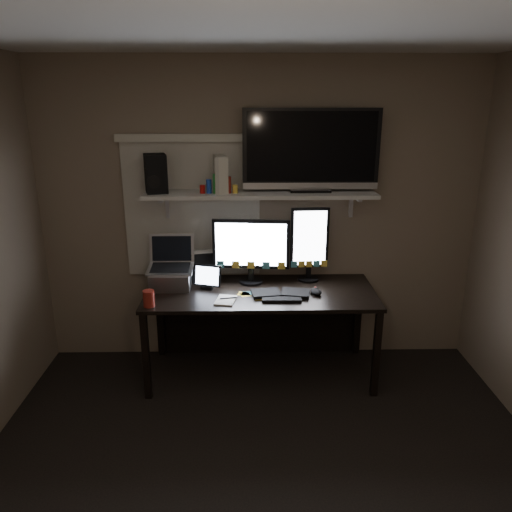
{
  "coord_description": "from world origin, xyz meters",
  "views": [
    {
      "loc": [
        -0.1,
        -2.22,
        2.2
      ],
      "look_at": [
        -0.04,
        1.25,
        1.08
      ],
      "focal_mm": 35.0,
      "sensor_mm": 36.0,
      "label": 1
    }
  ],
  "objects_px": {
    "monitor_landscape": "(251,251)",
    "mouse": "(316,292)",
    "keyboard": "(281,293)",
    "tablet": "(207,277)",
    "speaker": "(156,173)",
    "tv": "(311,150)",
    "monitor_portrait": "(309,244)",
    "cup": "(149,298)",
    "desk": "(260,305)",
    "laptop": "(170,264)",
    "game_console": "(221,174)"
  },
  "relations": [
    {
      "from": "mouse",
      "to": "speaker",
      "type": "xyz_separation_m",
      "value": [
        -1.23,
        0.27,
        0.87
      ]
    },
    {
      "from": "laptop",
      "to": "speaker",
      "type": "bearing_deg",
      "value": 129.76
    },
    {
      "from": "monitor_landscape",
      "to": "monitor_portrait",
      "type": "height_order",
      "value": "monitor_portrait"
    },
    {
      "from": "cup",
      "to": "speaker",
      "type": "relative_size",
      "value": 0.42
    },
    {
      "from": "mouse",
      "to": "tablet",
      "type": "height_order",
      "value": "tablet"
    },
    {
      "from": "tablet",
      "to": "game_console",
      "type": "bearing_deg",
      "value": 64.89
    },
    {
      "from": "monitor_portrait",
      "to": "tv",
      "type": "xyz_separation_m",
      "value": [
        -0.01,
        -0.01,
        0.75
      ]
    },
    {
      "from": "tv",
      "to": "game_console",
      "type": "distance_m",
      "value": 0.72
    },
    {
      "from": "tablet",
      "to": "mouse",
      "type": "bearing_deg",
      "value": 7.04
    },
    {
      "from": "desk",
      "to": "keyboard",
      "type": "xyz_separation_m",
      "value": [
        0.15,
        -0.21,
        0.19
      ]
    },
    {
      "from": "desk",
      "to": "laptop",
      "type": "bearing_deg",
      "value": -177.13
    },
    {
      "from": "keyboard",
      "to": "tablet",
      "type": "height_order",
      "value": "tablet"
    },
    {
      "from": "monitor_landscape",
      "to": "game_console",
      "type": "bearing_deg",
      "value": -175.89
    },
    {
      "from": "desk",
      "to": "tablet",
      "type": "distance_m",
      "value": 0.51
    },
    {
      "from": "desk",
      "to": "tablet",
      "type": "height_order",
      "value": "tablet"
    },
    {
      "from": "tablet",
      "to": "speaker",
      "type": "relative_size",
      "value": 0.78
    },
    {
      "from": "monitor_portrait",
      "to": "speaker",
      "type": "height_order",
      "value": "speaker"
    },
    {
      "from": "tv",
      "to": "speaker",
      "type": "relative_size",
      "value": 3.59
    },
    {
      "from": "laptop",
      "to": "mouse",
      "type": "bearing_deg",
      "value": -8.15
    },
    {
      "from": "mouse",
      "to": "tv",
      "type": "relative_size",
      "value": 0.11
    },
    {
      "from": "monitor_portrait",
      "to": "cup",
      "type": "relative_size",
      "value": 5.13
    },
    {
      "from": "desk",
      "to": "laptop",
      "type": "relative_size",
      "value": 4.47
    },
    {
      "from": "desk",
      "to": "game_console",
      "type": "height_order",
      "value": "game_console"
    },
    {
      "from": "mouse",
      "to": "tablet",
      "type": "distance_m",
      "value": 0.86
    },
    {
      "from": "tablet",
      "to": "laptop",
      "type": "bearing_deg",
      "value": -168.08
    },
    {
      "from": "monitor_landscape",
      "to": "game_console",
      "type": "height_order",
      "value": "game_console"
    },
    {
      "from": "mouse",
      "to": "cup",
      "type": "xyz_separation_m",
      "value": [
        -1.25,
        -0.21,
        0.04
      ]
    },
    {
      "from": "keyboard",
      "to": "tablet",
      "type": "xyz_separation_m",
      "value": [
        -0.57,
        0.15,
        0.09
      ]
    },
    {
      "from": "monitor_portrait",
      "to": "cup",
      "type": "distance_m",
      "value": 1.35
    },
    {
      "from": "desk",
      "to": "tv",
      "type": "relative_size",
      "value": 1.72
    },
    {
      "from": "keyboard",
      "to": "desk",
      "type": "bearing_deg",
      "value": 127.31
    },
    {
      "from": "monitor_portrait",
      "to": "tablet",
      "type": "relative_size",
      "value": 2.76
    },
    {
      "from": "monitor_portrait",
      "to": "tablet",
      "type": "bearing_deg",
      "value": -171.47
    },
    {
      "from": "monitor_landscape",
      "to": "mouse",
      "type": "distance_m",
      "value": 0.62
    },
    {
      "from": "desk",
      "to": "speaker",
      "type": "height_order",
      "value": "speaker"
    },
    {
      "from": "cup",
      "to": "tablet",
      "type": "bearing_deg",
      "value": 40.97
    },
    {
      "from": "cup",
      "to": "tv",
      "type": "height_order",
      "value": "tv"
    },
    {
      "from": "tablet",
      "to": "cup",
      "type": "bearing_deg",
      "value": -122.73
    },
    {
      "from": "monitor_landscape",
      "to": "mouse",
      "type": "xyz_separation_m",
      "value": [
        0.5,
        -0.27,
        -0.25
      ]
    },
    {
      "from": "speaker",
      "to": "game_console",
      "type": "bearing_deg",
      "value": -14.63
    },
    {
      "from": "monitor_landscape",
      "to": "laptop",
      "type": "xyz_separation_m",
      "value": [
        -0.64,
        -0.11,
        -0.07
      ]
    },
    {
      "from": "desk",
      "to": "laptop",
      "type": "distance_m",
      "value": 0.81
    },
    {
      "from": "desk",
      "to": "tablet",
      "type": "bearing_deg",
      "value": -172.17
    },
    {
      "from": "keyboard",
      "to": "cup",
      "type": "bearing_deg",
      "value": -167.55
    },
    {
      "from": "monitor_portrait",
      "to": "keyboard",
      "type": "relative_size",
      "value": 1.38
    },
    {
      "from": "tv",
      "to": "tablet",
      "type": "bearing_deg",
      "value": -168.1
    },
    {
      "from": "tv",
      "to": "speaker",
      "type": "height_order",
      "value": "tv"
    },
    {
      "from": "mouse",
      "to": "tv",
      "type": "height_order",
      "value": "tv"
    },
    {
      "from": "tablet",
      "to": "game_console",
      "type": "height_order",
      "value": "game_console"
    },
    {
      "from": "tablet",
      "to": "tv",
      "type": "height_order",
      "value": "tv"
    }
  ]
}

